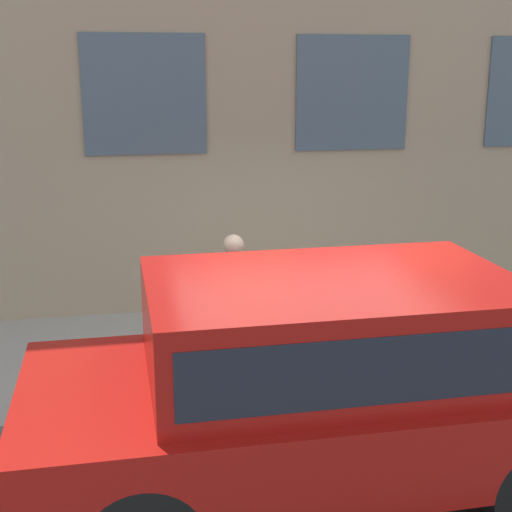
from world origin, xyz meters
TOP-DOWN VIEW (x-y plane):
  - ground_plane at (0.00, 0.00)m, footprint 80.00×80.00m
  - sidewalk at (1.47, 0.00)m, footprint 2.94×60.00m
  - fire_hydrant at (0.69, 0.14)m, footprint 0.31×0.43m
  - person at (1.20, 0.54)m, footprint 0.34×0.23m
  - parked_truck_red_near at (-1.32, 0.27)m, footprint 2.06×4.49m

SIDE VIEW (x-z plane):
  - ground_plane at x=0.00m, z-range 0.00..0.00m
  - sidewalk at x=1.47m, z-range 0.00..0.14m
  - fire_hydrant at x=0.69m, z-range 0.15..0.91m
  - person at x=1.20m, z-range 0.29..1.70m
  - parked_truck_red_near at x=-1.32m, z-range 0.14..1.93m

